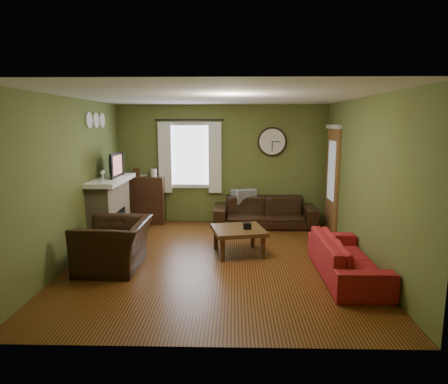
{
  "coord_description": "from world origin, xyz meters",
  "views": [
    {
      "loc": [
        0.26,
        -6.24,
        2.19
      ],
      "look_at": [
        0.1,
        0.4,
        1.05
      ],
      "focal_mm": 32.0,
      "sensor_mm": 36.0,
      "label": 1
    }
  ],
  "objects_px": {
    "sofa_red": "(347,257)",
    "armchair": "(114,245)",
    "coffee_table": "(238,241)",
    "sofa_brown": "(265,212)",
    "bookshelf": "(145,200)"
  },
  "relations": [
    {
      "from": "armchair",
      "to": "coffee_table",
      "type": "height_order",
      "value": "armchair"
    },
    {
      "from": "coffee_table",
      "to": "armchair",
      "type": "bearing_deg",
      "value": -159.08
    },
    {
      "from": "armchair",
      "to": "coffee_table",
      "type": "relative_size",
      "value": 1.36
    },
    {
      "from": "bookshelf",
      "to": "sofa_brown",
      "type": "xyz_separation_m",
      "value": [
        2.64,
        -0.24,
        -0.2
      ]
    },
    {
      "from": "sofa_red",
      "to": "coffee_table",
      "type": "xyz_separation_m",
      "value": [
        -1.55,
        0.98,
        -0.06
      ]
    },
    {
      "from": "armchair",
      "to": "sofa_red",
      "type": "bearing_deg",
      "value": 86.44
    },
    {
      "from": "bookshelf",
      "to": "sofa_brown",
      "type": "relative_size",
      "value": 0.48
    },
    {
      "from": "bookshelf",
      "to": "sofa_red",
      "type": "xyz_separation_m",
      "value": [
        3.61,
        -3.07,
        -0.24
      ]
    },
    {
      "from": "sofa_red",
      "to": "armchair",
      "type": "xyz_separation_m",
      "value": [
        -3.46,
        0.25,
        0.09
      ]
    },
    {
      "from": "armchair",
      "to": "bookshelf",
      "type": "bearing_deg",
      "value": -176.32
    },
    {
      "from": "sofa_red",
      "to": "coffee_table",
      "type": "height_order",
      "value": "sofa_red"
    },
    {
      "from": "bookshelf",
      "to": "armchair",
      "type": "bearing_deg",
      "value": -86.95
    },
    {
      "from": "sofa_red",
      "to": "coffee_table",
      "type": "relative_size",
      "value": 2.32
    },
    {
      "from": "sofa_brown",
      "to": "sofa_red",
      "type": "xyz_separation_m",
      "value": [
        0.97,
        -2.84,
        -0.03
      ]
    },
    {
      "from": "sofa_red",
      "to": "armchair",
      "type": "height_order",
      "value": "armchair"
    }
  ]
}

